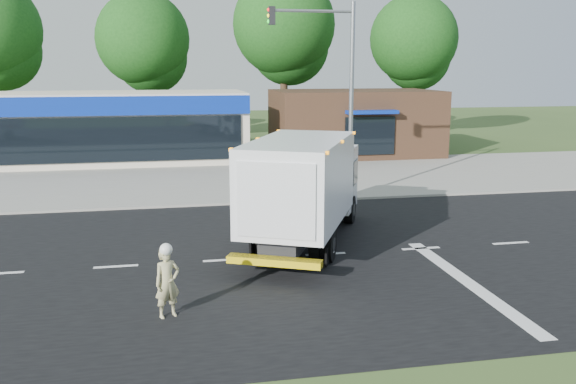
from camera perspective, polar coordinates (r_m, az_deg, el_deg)
name	(u,v)px	position (r m, az deg, el deg)	size (l,w,h in m)	color
ground	(325,255)	(18.14, 3.53, -5.86)	(120.00, 120.00, 0.00)	#385123
road_asphalt	(325,254)	(18.14, 3.53, -5.85)	(60.00, 14.00, 0.02)	black
sidewalk	(277,196)	(25.89, -1.00, -0.36)	(60.00, 2.40, 0.12)	gray
parking_apron	(258,174)	(31.52, -2.84, 1.71)	(60.00, 9.00, 0.02)	gray
lane_markings	(385,266)	(17.30, 9.02, -6.81)	(55.20, 7.00, 0.01)	silver
ems_box_truck	(305,182)	(18.75, 1.62, 0.91)	(5.38, 7.94, 3.40)	black
emergency_worker	(167,281)	(13.77, -11.23, -8.16)	(0.68, 0.58, 1.70)	tan
retail_strip_mall	(88,127)	(37.11, -18.18, 5.78)	(18.00, 6.20, 4.00)	beige
brown_storefront	(355,123)	(38.59, 6.25, 6.48)	(10.00, 6.70, 4.00)	#382316
traffic_signal_pole	(336,80)	(25.25, 4.55, 10.43)	(3.51, 0.25, 8.00)	gray
background_trees	(217,39)	(45.08, -6.68, 14.05)	(36.77, 7.39, 12.10)	#332114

